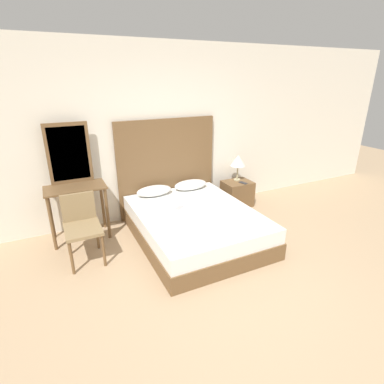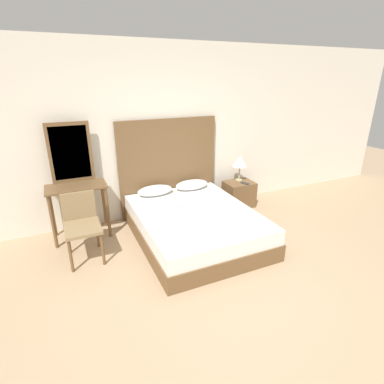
# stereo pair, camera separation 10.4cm
# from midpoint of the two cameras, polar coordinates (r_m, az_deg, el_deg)

# --- Properties ---
(ground_plane) EXTENTS (16.00, 16.00, 0.00)m
(ground_plane) POSITION_cam_midpoint_polar(r_m,az_deg,el_deg) (3.35, 10.10, -20.24)
(ground_plane) COLOR tan
(wall_back) EXTENTS (10.00, 0.06, 2.70)m
(wall_back) POSITION_cam_midpoint_polar(r_m,az_deg,el_deg) (4.84, -5.93, 11.04)
(wall_back) COLOR silver
(wall_back) RESTS_ON ground_plane
(bed) EXTENTS (1.57, 2.00, 0.44)m
(bed) POSITION_cam_midpoint_polar(r_m,az_deg,el_deg) (4.29, 1.25, -6.30)
(bed) COLOR brown
(bed) RESTS_ON ground_plane
(headboard) EXTENTS (1.65, 0.05, 1.58)m
(headboard) POSITION_cam_midpoint_polar(r_m,az_deg,el_deg) (4.95, -3.86, 4.68)
(headboard) COLOR brown
(headboard) RESTS_ON ground_plane
(pillow_left) EXTENTS (0.56, 0.29, 0.15)m
(pillow_left) POSITION_cam_midpoint_polar(r_m,az_deg,el_deg) (4.75, -6.42, 0.29)
(pillow_left) COLOR white
(pillow_left) RESTS_ON bed
(pillow_right) EXTENTS (0.56, 0.29, 0.15)m
(pillow_right) POSITION_cam_midpoint_polar(r_m,az_deg,el_deg) (4.96, 0.56, 1.38)
(pillow_right) COLOR white
(pillow_right) RESTS_ON bed
(phone_on_bed) EXTENTS (0.16, 0.14, 0.01)m
(phone_on_bed) POSITION_cam_midpoint_polar(r_m,az_deg,el_deg) (4.29, -1.78, -3.01)
(phone_on_bed) COLOR #B7B7BC
(phone_on_bed) RESTS_ON bed
(nightstand) EXTENTS (0.50, 0.40, 0.45)m
(nightstand) POSITION_cam_midpoint_polar(r_m,az_deg,el_deg) (5.43, 9.45, -0.38)
(nightstand) COLOR brown
(nightstand) RESTS_ON ground_plane
(table_lamp) EXTENTS (0.27, 0.27, 0.46)m
(table_lamp) POSITION_cam_midpoint_polar(r_m,az_deg,el_deg) (5.33, 9.69, 5.78)
(table_lamp) COLOR tan
(table_lamp) RESTS_ON nightstand
(phone_on_nightstand) EXTENTS (0.11, 0.16, 0.01)m
(phone_on_nightstand) POSITION_cam_midpoint_polar(r_m,az_deg,el_deg) (5.30, 10.61, 1.64)
(phone_on_nightstand) COLOR #232328
(phone_on_nightstand) RESTS_ON nightstand
(vanity_desk) EXTENTS (0.80, 0.44, 0.79)m
(vanity_desk) POSITION_cam_midpoint_polar(r_m,az_deg,el_deg) (4.46, -20.33, -0.90)
(vanity_desk) COLOR brown
(vanity_desk) RESTS_ON ground_plane
(vanity_mirror) EXTENTS (0.57, 0.03, 0.84)m
(vanity_mirror) POSITION_cam_midpoint_polar(r_m,az_deg,el_deg) (4.48, -21.53, 6.97)
(vanity_mirror) COLOR brown
(vanity_mirror) RESTS_ON vanity_desk
(chair) EXTENTS (0.43, 0.51, 0.83)m
(chair) POSITION_cam_midpoint_polar(r_m,az_deg,el_deg) (4.01, -19.63, -5.36)
(chair) COLOR olive
(chair) RESTS_ON ground_plane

